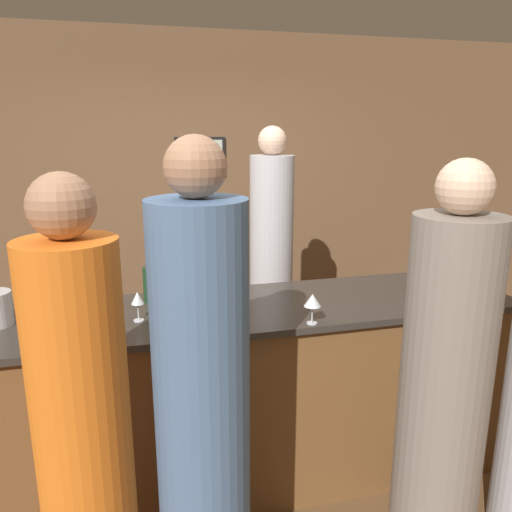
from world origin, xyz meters
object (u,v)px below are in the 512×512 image
Objects in this scene: bartender at (271,277)px; guest_3 at (203,413)px; guest_1 at (84,440)px; wine_bottle_1 at (150,284)px; wine_bottle_0 at (30,289)px; guest_0 at (444,391)px.

bartender reaches higher than guest_3.
bartender is 1.98m from guest_1.
bartender is at bearing 36.08° from wine_bottle_1.
guest_1 reaches higher than wine_bottle_1.
wine_bottle_1 is (0.61, -0.01, -0.02)m from wine_bottle_0.
bartender reaches higher than guest_0.
wine_bottle_0 is at bearing 151.57° from guest_0.
guest_3 is 6.45× the size of wine_bottle_0.
guest_0 is at bearing 101.06° from bartender.
bartender reaches higher than wine_bottle_0.
guest_1 is at bearing 53.16° from bartender.
guest_3 is at bearing 179.19° from guest_0.
wine_bottle_1 is (-1.20, 0.98, 0.29)m from guest_0.
guest_1 is 0.45m from guest_3.
guest_1 is (-1.50, 0.03, -0.00)m from guest_0.
wine_bottle_1 is (-0.14, 0.96, 0.24)m from guest_3.
guest_1 is 7.06× the size of wine_bottle_1.
bartender is 1.11m from wine_bottle_1.
wine_bottle_0 is 0.61m from wine_bottle_1.
wine_bottle_0 is (-0.75, 0.97, 0.26)m from guest_3.
guest_0 is 1.50m from guest_1.
bartender is 1.02× the size of guest_3.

